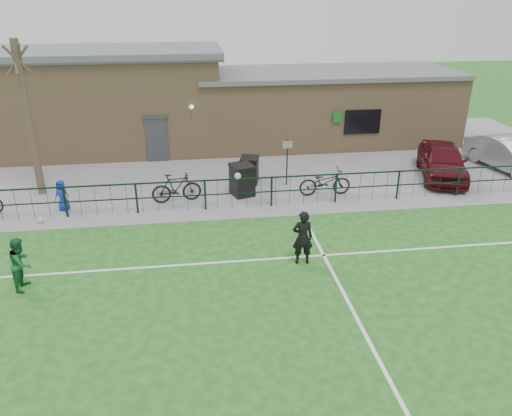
{
  "coord_description": "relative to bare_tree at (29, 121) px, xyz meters",
  "views": [
    {
      "loc": [
        -1.93,
        -9.21,
        7.68
      ],
      "look_at": [
        0.0,
        5.0,
        1.3
      ],
      "focal_mm": 35.0,
      "sensor_mm": 36.0,
      "label": 1
    }
  ],
  "objects": [
    {
      "name": "ground",
      "position": [
        8.0,
        -10.5,
        -3.0
      ],
      "size": [
        90.0,
        90.0,
        0.0
      ],
      "primitive_type": "plane",
      "color": "#1C5619",
      "rests_on": "ground"
    },
    {
      "name": "paving_strip",
      "position": [
        8.0,
        3.0,
        -2.99
      ],
      "size": [
        34.0,
        13.0,
        0.02
      ],
      "primitive_type": "cube",
      "color": "gray",
      "rests_on": "ground"
    },
    {
      "name": "pitch_line_touch",
      "position": [
        8.0,
        -2.7,
        -3.0
      ],
      "size": [
        28.0,
        0.1,
        0.01
      ],
      "primitive_type": "cube",
      "color": "white",
      "rests_on": "ground"
    },
    {
      "name": "pitch_line_mid",
      "position": [
        8.0,
        -6.5,
        -3.0
      ],
      "size": [
        28.0,
        0.1,
        0.01
      ],
      "primitive_type": "cube",
      "color": "white",
      "rests_on": "ground"
    },
    {
      "name": "pitch_line_perp",
      "position": [
        10.0,
        -10.5,
        -3.0
      ],
      "size": [
        0.1,
        16.0,
        0.01
      ],
      "primitive_type": "cube",
      "color": "white",
      "rests_on": "ground"
    },
    {
      "name": "perimeter_fence",
      "position": [
        8.0,
        -2.5,
        -2.4
      ],
      "size": [
        28.0,
        0.1,
        1.2
      ],
      "primitive_type": "cube",
      "color": "black",
      "rests_on": "ground"
    },
    {
      "name": "bare_tree",
      "position": [
        0.0,
        0.0,
        0.0
      ],
      "size": [
        0.3,
        0.3,
        6.0
      ],
      "primitive_type": "cylinder",
      "color": "#48362C",
      "rests_on": "ground"
    },
    {
      "name": "wheelie_bin_left",
      "position": [
        8.02,
        -1.24,
        -2.39
      ],
      "size": [
        1.01,
        1.08,
        1.18
      ],
      "primitive_type": "cube",
      "rotation": [
        0.0,
        0.0,
        0.3
      ],
      "color": "black",
      "rests_on": "paving_strip"
    },
    {
      "name": "wheelie_bin_right",
      "position": [
        8.48,
        0.03,
        -2.45
      ],
      "size": [
        0.88,
        0.94,
        1.06
      ],
      "primitive_type": "cube",
      "rotation": [
        0.0,
        0.0,
        -0.26
      ],
      "color": "black",
      "rests_on": "paving_strip"
    },
    {
      "name": "sign_post",
      "position": [
        9.99,
        -0.41,
        -1.98
      ],
      "size": [
        0.07,
        0.07,
        2.0
      ],
      "primitive_type": "cylinder",
      "rotation": [
        0.0,
        0.0,
        0.23
      ],
      "color": "black",
      "rests_on": "paving_strip"
    },
    {
      "name": "car_maroon",
      "position": [
        16.86,
        -0.39,
        -2.23
      ],
      "size": [
        3.04,
        4.75,
        1.5
      ],
      "primitive_type": "imported",
      "rotation": [
        0.0,
        0.0,
        -0.31
      ],
      "color": "#4A0D17",
      "rests_on": "paving_strip"
    },
    {
      "name": "car_silver",
      "position": [
        20.34,
        0.1,
        -2.25
      ],
      "size": [
        2.41,
        4.64,
        1.46
      ],
      "primitive_type": "imported",
      "rotation": [
        0.0,
        0.0,
        0.2
      ],
      "color": "#989A9F",
      "rests_on": "paving_strip"
    },
    {
      "name": "bicycle_d",
      "position": [
        5.44,
        -1.62,
        -2.4
      ],
      "size": [
        1.97,
        0.8,
        1.15
      ],
      "primitive_type": "imported",
      "rotation": [
        0.0,
        0.0,
        1.71
      ],
      "color": "black",
      "rests_on": "paving_strip"
    },
    {
      "name": "bicycle_e",
      "position": [
        11.28,
        -1.71,
        -2.44
      ],
      "size": [
        2.08,
        0.73,
        1.09
      ],
      "primitive_type": "imported",
      "rotation": [
        0.0,
        0.0,
        1.57
      ],
      "color": "black",
      "rests_on": "paving_strip"
    },
    {
      "name": "spectator_child",
      "position": [
        1.24,
        -1.82,
        -2.39
      ],
      "size": [
        0.67,
        0.56,
        1.17
      ],
      "primitive_type": "imported",
      "rotation": [
        0.0,
        0.0,
        -0.38
      ],
      "color": "#132BB8",
      "rests_on": "paving_strip"
    },
    {
      "name": "goalkeeper_kick",
      "position": [
        9.18,
        -6.77,
        -2.12
      ],
      "size": [
        2.07,
        3.16,
        1.96
      ],
      "color": "black",
      "rests_on": "ground"
    },
    {
      "name": "outfield_player",
      "position": [
        1.29,
        -7.12,
        -2.24
      ],
      "size": [
        0.63,
        0.78,
        1.53
      ],
      "primitive_type": "imported",
      "rotation": [
        0.0,
        0.0,
        1.5
      ],
      "color": "#1B6030",
      "rests_on": "ground"
    },
    {
      "name": "ball_ground",
      "position": [
        0.63,
        -2.87,
        -2.89
      ],
      "size": [
        0.21,
        0.21,
        0.21
      ],
      "primitive_type": "sphere",
      "color": "white",
      "rests_on": "ground"
    },
    {
      "name": "clubhouse",
      "position": [
        7.12,
        6.0,
        -0.78
      ],
      "size": [
        24.25,
        5.4,
        4.96
      ],
      "color": "tan",
      "rests_on": "ground"
    }
  ]
}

